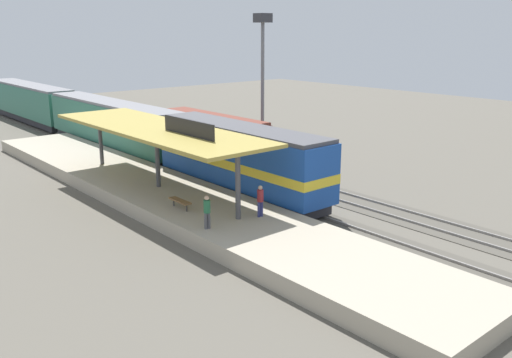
% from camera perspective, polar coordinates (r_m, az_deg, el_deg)
% --- Properties ---
extents(ground_plane, '(120.00, 120.00, 0.00)m').
position_cam_1_polar(ground_plane, '(38.89, -1.67, -0.31)').
color(ground_plane, '#5B564C').
extents(track_near, '(3.20, 110.00, 0.16)m').
position_cam_1_polar(track_near, '(37.71, -4.04, -0.79)').
color(track_near, '#4E4941').
rests_on(track_near, ground).
extents(track_far, '(3.20, 110.00, 0.16)m').
position_cam_1_polar(track_far, '(40.51, 1.18, 0.38)').
color(track_far, '#4E4941').
rests_on(track_far, ground).
extents(platform, '(6.00, 44.00, 0.90)m').
position_cam_1_polar(platform, '(35.16, -10.07, -1.48)').
color(platform, '#A89E89').
rests_on(platform, ground).
extents(station_canopy, '(5.20, 18.00, 4.70)m').
position_cam_1_polar(station_canopy, '(34.14, -10.30, 5.06)').
color(station_canopy, '#47474C').
rests_on(station_canopy, platform).
extents(platform_bench, '(0.44, 1.70, 0.50)m').
position_cam_1_polar(platform_bench, '(30.42, -7.93, -2.29)').
color(platform_bench, '#333338').
rests_on(platform_bench, platform).
extents(locomotive, '(2.93, 14.43, 4.44)m').
position_cam_1_polar(locomotive, '(35.20, -1.69, 2.08)').
color(locomotive, '#28282D').
rests_on(locomotive, track_near).
extents(passenger_carriage_front, '(2.90, 20.00, 4.24)m').
position_cam_1_polar(passenger_carriage_front, '(50.25, -14.78, 5.47)').
color(passenger_carriage_front, '#28282D').
rests_on(passenger_carriage_front, track_near).
extents(passenger_carriage_rear, '(2.90, 20.00, 4.24)m').
position_cam_1_polar(passenger_carriage_rear, '(69.39, -22.48, 7.41)').
color(passenger_carriage_rear, '#28282D').
rests_on(passenger_carriage_rear, track_near).
extents(freight_car, '(2.80, 12.00, 3.54)m').
position_cam_1_polar(freight_car, '(45.39, -4.71, 4.47)').
color(freight_car, '#28282D').
rests_on(freight_car, track_far).
extents(light_mast, '(1.10, 1.10, 11.70)m').
position_cam_1_polar(light_mast, '(44.46, 0.70, 12.64)').
color(light_mast, slate).
rests_on(light_mast, ground).
extents(person_waiting, '(0.34, 0.34, 1.71)m').
position_cam_1_polar(person_waiting, '(27.11, -5.13, -3.27)').
color(person_waiting, '#4C4C51').
rests_on(person_waiting, platform).
extents(person_walking, '(0.34, 0.34, 1.71)m').
position_cam_1_polar(person_walking, '(28.73, 0.45, -2.13)').
color(person_walking, navy).
rests_on(person_walking, platform).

